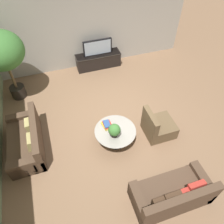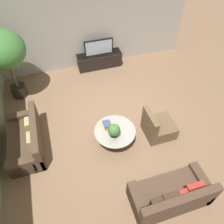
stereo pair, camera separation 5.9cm
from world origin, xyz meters
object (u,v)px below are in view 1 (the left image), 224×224
Objects in this scene: potted_palm_tall at (2,53)px; potted_plant_tabletop at (114,130)px; couch_near_entry at (172,195)px; armchair_wicker at (158,127)px; media_console at (98,60)px; coffee_table at (115,134)px; couch_by_wall at (27,141)px; television at (98,47)px.

potted_palm_tall is 3.85m from potted_plant_tabletop.
couch_near_entry is 2.02× the size of armchair_wicker.
potted_plant_tabletop is (-0.59, -3.64, 0.40)m from media_console.
armchair_wicker reaches higher than couch_near_entry.
coffee_table is 0.41m from potted_plant_tabletop.
couch_by_wall is at bearing -85.74° from potted_palm_tall.
television reaches higher than armchair_wicker.
couch_by_wall is 2.34m from potted_plant_tabletop.
armchair_wicker reaches higher than coffee_table.
coffee_table is at bearing 62.14° from potted_plant_tabletop.
potted_palm_tall reaches higher than couch_near_entry.
media_console is 5.44m from couch_near_entry.
armchair_wicker is 1.37m from potted_plant_tabletop.
television is 3.69m from potted_plant_tabletop.
television is 1.23× the size of armchair_wicker.
television is at bearing 81.72° from coffee_table.
potted_plant_tabletop is at bearing -99.19° from media_console.
couch_near_entry is at bearing -71.28° from coffee_table.
potted_plant_tabletop is at bearing -99.19° from television.
potted_plant_tabletop is (2.21, -0.67, 0.40)m from couch_by_wall.
couch_near_entry is 1.92m from armchair_wicker.
potted_plant_tabletop is (2.37, -2.87, -0.97)m from potted_palm_tall.
armchair_wicker is (0.71, -3.60, -0.55)m from television.
television is 4.12m from couch_by_wall.
potted_plant_tabletop is (-0.74, 1.80, 0.40)m from couch_near_entry.
potted_plant_tabletop is (-0.59, -3.64, -0.14)m from television.
couch_near_entry is (0.15, -5.44, 0.01)m from media_console.
potted_plant_tabletop is at bearing 73.21° from couch_by_wall.
media_console is 1.59× the size of television.
couch_by_wall is at bearing 163.21° from potted_plant_tabletop.
media_console is 0.73× the size of potted_palm_tall.
potted_palm_tall is at bearing -165.42° from media_console.
television reaches higher than couch_by_wall.
coffee_table is 0.64× the size of couch_near_entry.
television reaches higher than coffee_table.
television is at bearing 136.72° from couch_by_wall.
media_console is 1.51× the size of coffee_table.
potted_palm_tall reaches higher than armchair_wicker.
couch_near_entry is 5.78m from potted_palm_tall.
coffee_table is (-0.51, -3.49, -0.51)m from television.
coffee_table is (-0.51, -3.49, 0.03)m from media_console.
armchair_wicker reaches higher than couch_by_wall.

